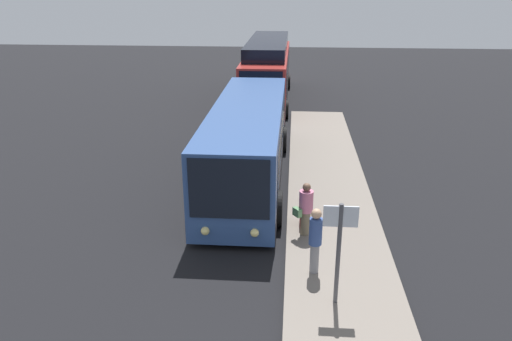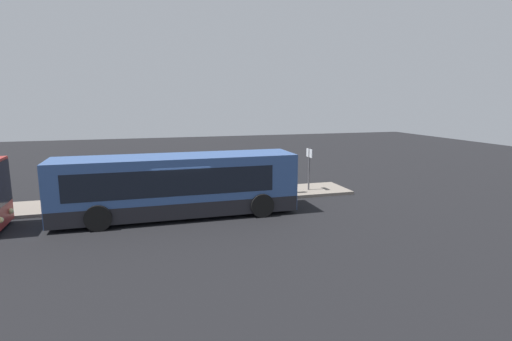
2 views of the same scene
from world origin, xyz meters
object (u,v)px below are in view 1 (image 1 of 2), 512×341
Objects in this scene: passenger_waiting at (315,238)px; bus_lead at (248,143)px; passenger_boarding at (305,208)px; suitcase at (303,215)px; bus_second at (268,73)px; sign_post at (339,241)px.

bus_lead is at bearing -89.08° from passenger_waiting.
bus_lead is 5.06m from passenger_boarding.
suitcase is (-2.58, -0.25, -0.65)m from passenger_waiting.
sign_post is at bearing 7.34° from bus_second.
bus_lead is 8.28m from sign_post.
passenger_boarding is at bearing 24.10° from bus_lead.
sign_post is at bearing 10.34° from suitcase.
bus_second is 4.99× the size of sign_post.
bus_second is 13.95× the size of suitcase.
bus_lead is 13.22m from bus_second.
sign_post is at bearing 155.92° from passenger_boarding.
passenger_boarding reaches higher than suitcase.
sign_post reaches higher than passenger_waiting.
passenger_waiting reaches higher than suitcase.
bus_second is at bearing -173.33° from suitcase.
sign_post reaches higher than passenger_boarding.
bus_second reaches higher than passenger_waiting.
passenger_boarding is at bearing -102.17° from passenger_waiting.
sign_post is (21.04, 2.71, 0.06)m from bus_second.
bus_second is 17.95m from passenger_boarding.
bus_lead is 6.34× the size of passenger_waiting.
bus_lead is at bearing -11.45° from passenger_boarding.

